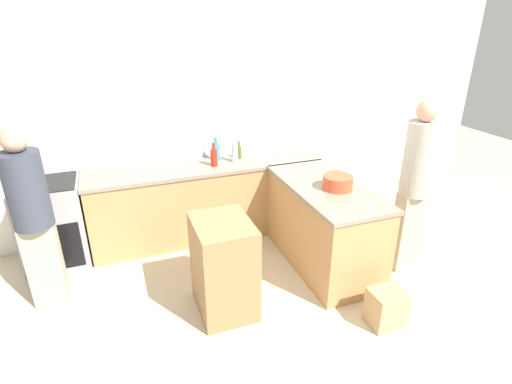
% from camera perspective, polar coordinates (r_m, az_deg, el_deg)
% --- Properties ---
extents(ground_plane, '(14.00, 14.00, 0.00)m').
position_cam_1_polar(ground_plane, '(3.37, 2.31, -21.88)').
color(ground_plane, beige).
extents(wall_back, '(8.00, 0.06, 2.70)m').
position_cam_1_polar(wall_back, '(4.70, -8.51, 10.51)').
color(wall_back, white).
rests_on(wall_back, ground_plane).
extents(counter_back, '(2.64, 0.62, 0.88)m').
position_cam_1_polar(counter_back, '(4.70, -6.99, -1.15)').
color(counter_back, tan).
rests_on(counter_back, ground_plane).
extents(counter_peninsula, '(0.69, 1.46, 0.88)m').
position_cam_1_polar(counter_peninsula, '(4.18, 9.59, -4.66)').
color(counter_peninsula, tan).
rests_on(counter_peninsula, ground_plane).
extents(range_oven, '(0.62, 0.59, 0.89)m').
position_cam_1_polar(range_oven, '(4.65, -26.95, -3.97)').
color(range_oven, '#99999E').
rests_on(range_oven, ground_plane).
extents(island_table, '(0.47, 0.60, 0.87)m').
position_cam_1_polar(island_table, '(3.51, -4.63, -10.60)').
color(island_table, '#997047').
rests_on(island_table, ground_plane).
extents(mixing_bowl, '(0.29, 0.29, 0.13)m').
position_cam_1_polar(mixing_bowl, '(3.91, 11.60, 1.37)').
color(mixing_bowl, '#DB512D').
rests_on(mixing_bowl, counter_peninsula).
extents(hot_sauce_bottle, '(0.08, 0.08, 0.27)m').
position_cam_1_polar(hot_sauce_bottle, '(4.44, -6.02, 5.02)').
color(hot_sauce_bottle, red).
rests_on(hot_sauce_bottle, counter_back).
extents(olive_oil_bottle, '(0.06, 0.06, 0.21)m').
position_cam_1_polar(olive_oil_bottle, '(4.68, -2.44, 5.80)').
color(olive_oil_bottle, '#475B1E').
rests_on(olive_oil_bottle, counter_back).
extents(dish_soap_bottle, '(0.08, 0.08, 0.27)m').
position_cam_1_polar(dish_soap_bottle, '(4.64, -5.72, 5.83)').
color(dish_soap_bottle, '#338CBF').
rests_on(dish_soap_bottle, counter_back).
extents(vinegar_bottle_clear, '(0.07, 0.07, 0.31)m').
position_cam_1_polar(vinegar_bottle_clear, '(4.55, -3.05, 5.77)').
color(vinegar_bottle_clear, silver).
rests_on(vinegar_bottle_clear, counter_back).
extents(person_by_range, '(0.32, 0.32, 1.64)m').
position_cam_1_polar(person_by_range, '(3.83, -29.31, -2.78)').
color(person_by_range, '#ADA38E').
rests_on(person_by_range, ground_plane).
extents(person_at_peninsula, '(0.30, 0.30, 1.74)m').
position_cam_1_polar(person_at_peninsula, '(4.11, 21.81, 1.38)').
color(person_at_peninsula, '#ADA38E').
rests_on(person_at_peninsula, ground_plane).
extents(paper_bag, '(0.28, 0.24, 0.33)m').
position_cam_1_polar(paper_bag, '(3.66, 18.06, -15.42)').
color(paper_bag, tan).
rests_on(paper_bag, ground_plane).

